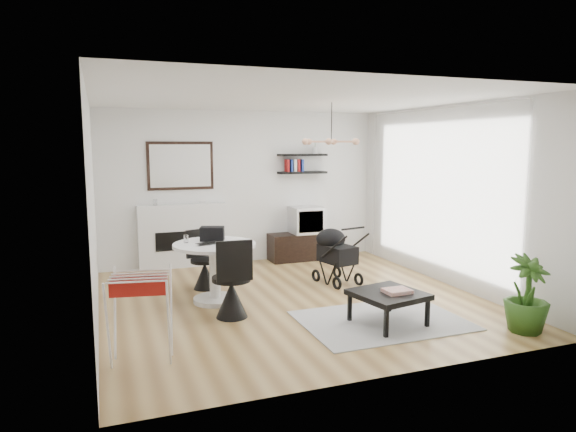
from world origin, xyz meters
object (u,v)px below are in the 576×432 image
object	(u,v)px
crt_tv	(306,220)
coffee_table	(388,295)
stroller	(335,257)
potted_plant	(527,294)
fireplace	(183,228)
drying_rack	(141,316)
dining_table	(215,263)
tv_console	(304,246)

from	to	relation	value
crt_tv	coffee_table	size ratio (longest dim) A/B	0.63
stroller	potted_plant	bearing A→B (deg)	-79.52
fireplace	stroller	distance (m)	2.74
stroller	potted_plant	size ratio (longest dim) A/B	1.06
drying_rack	dining_table	bearing A→B (deg)	66.93
crt_tv	stroller	distance (m)	1.69
stroller	coffee_table	distance (m)	1.93
drying_rack	coffee_table	distance (m)	2.81
fireplace	stroller	bearing A→B (deg)	-41.58
fireplace	tv_console	size ratio (longest dim) A/B	1.64
coffee_table	tv_console	bearing A→B (deg)	83.98
dining_table	drying_rack	xyz separation A→B (m)	(-1.09, -1.65, -0.07)
crt_tv	potted_plant	distance (m)	4.41
fireplace	drying_rack	distance (m)	3.94
crt_tv	stroller	world-z (taller)	crt_tv
tv_console	dining_table	world-z (taller)	dining_table
dining_table	potted_plant	size ratio (longest dim) A/B	1.26
stroller	fireplace	bearing A→B (deg)	126.03
drying_rack	stroller	world-z (taller)	stroller
fireplace	dining_table	bearing A→B (deg)	-87.59
tv_console	stroller	bearing A→B (deg)	-95.29
dining_table	stroller	distance (m)	1.98
tv_console	potted_plant	world-z (taller)	potted_plant
crt_tv	stroller	bearing A→B (deg)	-96.53
drying_rack	crt_tv	bearing A→B (deg)	58.73
fireplace	coffee_table	world-z (taller)	fireplace
dining_table	fireplace	bearing A→B (deg)	92.41
fireplace	dining_table	distance (m)	2.16
crt_tv	coffee_table	xyz separation A→B (m)	(-0.41, -3.55, -0.38)
crt_tv	drying_rack	bearing A→B (deg)	-131.49
dining_table	stroller	size ratio (longest dim) A/B	1.19
fireplace	drying_rack	size ratio (longest dim) A/B	2.45
potted_plant	drying_rack	bearing A→B (deg)	171.01
coffee_table	crt_tv	bearing A→B (deg)	83.41
crt_tv	potted_plant	bearing A→B (deg)	-77.75
tv_console	crt_tv	distance (m)	0.49
coffee_table	potted_plant	distance (m)	1.54
fireplace	crt_tv	world-z (taller)	fireplace
crt_tv	coffee_table	world-z (taller)	crt_tv
fireplace	dining_table	world-z (taller)	fireplace
fireplace	tv_console	bearing A→B (deg)	-4.27
fireplace	coffee_table	distance (m)	4.15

